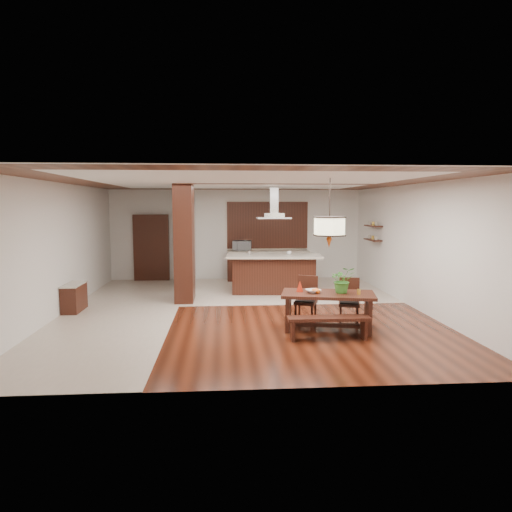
{
  "coord_description": "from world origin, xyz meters",
  "views": [
    {
      "loc": [
        -0.46,
        -10.2,
        2.4
      ],
      "look_at": [
        0.3,
        0.0,
        1.25
      ],
      "focal_mm": 32.0,
      "sensor_mm": 36.0,
      "label": 1
    }
  ],
  "objects": [
    {
      "name": "room_shell",
      "position": [
        0.0,
        0.0,
        2.06
      ],
      "size": [
        9.0,
        9.04,
        2.92
      ],
      "color": "#361409",
      "rests_on": "ground"
    },
    {
      "name": "tile_hallway",
      "position": [
        -2.75,
        0.0,
        0.01
      ],
      "size": [
        2.5,
        9.0,
        0.01
      ],
      "primitive_type": "cube",
      "color": "beige",
      "rests_on": "ground"
    },
    {
      "name": "tile_kitchen",
      "position": [
        1.25,
        2.5,
        0.01
      ],
      "size": [
        5.5,
        4.0,
        0.01
      ],
      "primitive_type": "cube",
      "color": "beige",
      "rests_on": "ground"
    },
    {
      "name": "soffit_band",
      "position": [
        0.0,
        0.0,
        2.88
      ],
      "size": [
        8.0,
        9.0,
        0.02
      ],
      "primitive_type": "cube",
      "color": "#391B0E",
      "rests_on": "room_shell"
    },
    {
      "name": "partition_pier",
      "position": [
        -1.4,
        1.2,
        1.45
      ],
      "size": [
        0.45,
        1.0,
        2.9
      ],
      "primitive_type": "cube",
      "color": "black",
      "rests_on": "ground"
    },
    {
      "name": "partition_stub",
      "position": [
        -1.4,
        3.3,
        1.45
      ],
      "size": [
        0.18,
        2.4,
        2.9
      ],
      "primitive_type": "cube",
      "color": "silver",
      "rests_on": "ground"
    },
    {
      "name": "hallway_console",
      "position": [
        -3.81,
        0.2,
        0.32
      ],
      "size": [
        0.37,
        0.88,
        0.63
      ],
      "primitive_type": "cube",
      "color": "black",
      "rests_on": "ground"
    },
    {
      "name": "hallway_doorway",
      "position": [
        -2.7,
        4.4,
        1.05
      ],
      "size": [
        1.1,
        0.2,
        2.1
      ],
      "primitive_type": "cube",
      "color": "black",
      "rests_on": "ground"
    },
    {
      "name": "rear_counter",
      "position": [
        1.0,
        4.2,
        0.48
      ],
      "size": [
        2.6,
        0.62,
        0.95
      ],
      "color": "black",
      "rests_on": "ground"
    },
    {
      "name": "kitchen_window",
      "position": [
        1.0,
        4.46,
        1.75
      ],
      "size": [
        2.6,
        0.08,
        1.5
      ],
      "primitive_type": "cube",
      "color": "brown",
      "rests_on": "room_shell"
    },
    {
      "name": "shelf_lower",
      "position": [
        3.87,
        2.6,
        1.4
      ],
      "size": [
        0.26,
        0.9,
        0.04
      ],
      "primitive_type": "cube",
      "color": "black",
      "rests_on": "room_shell"
    },
    {
      "name": "shelf_upper",
      "position": [
        3.87,
        2.6,
        1.8
      ],
      "size": [
        0.26,
        0.9,
        0.04
      ],
      "primitive_type": "cube",
      "color": "black",
      "rests_on": "room_shell"
    },
    {
      "name": "dining_table",
      "position": [
        1.55,
        -1.76,
        0.53
      ],
      "size": [
        1.89,
        1.21,
        0.73
      ],
      "rotation": [
        0.0,
        0.0,
        -0.21
      ],
      "color": "black",
      "rests_on": "ground"
    },
    {
      "name": "dining_bench",
      "position": [
        1.42,
        -2.37,
        0.21
      ],
      "size": [
        1.48,
        0.34,
        0.42
      ],
      "primitive_type": null,
      "rotation": [
        0.0,
        0.0,
        -0.01
      ],
      "color": "black",
      "rests_on": "ground"
    },
    {
      "name": "dining_chair_left",
      "position": [
        1.24,
        -1.15,
        0.47
      ],
      "size": [
        0.55,
        0.55,
        0.94
      ],
      "primitive_type": null,
      "rotation": [
        0.0,
        0.0,
        -0.4
      ],
      "color": "black",
      "rests_on": "ground"
    },
    {
      "name": "dining_chair_right",
      "position": [
        2.09,
        -1.33,
        0.46
      ],
      "size": [
        0.5,
        0.5,
        0.92
      ],
      "primitive_type": null,
      "rotation": [
        0.0,
        0.0,
        -0.26
      ],
      "color": "black",
      "rests_on": "ground"
    },
    {
      "name": "pendant_lantern",
      "position": [
        1.55,
        -1.76,
        2.25
      ],
      "size": [
        0.64,
        0.64,
        1.31
      ],
      "primitive_type": null,
      "color": "beige",
      "rests_on": "room_shell"
    },
    {
      "name": "foliage_plant",
      "position": [
        1.82,
        -1.78,
        0.98
      ],
      "size": [
        0.46,
        0.4,
        0.5
      ],
      "primitive_type": "imported",
      "rotation": [
        0.0,
        0.0,
        0.01
      ],
      "color": "#387C29",
      "rests_on": "dining_table"
    },
    {
      "name": "fruit_bowl",
      "position": [
        1.27,
        -1.74,
        0.76
      ],
      "size": [
        0.35,
        0.35,
        0.07
      ],
      "primitive_type": "imported",
      "rotation": [
        0.0,
        0.0,
        0.35
      ],
      "color": "beige",
      "rests_on": "dining_table"
    },
    {
      "name": "napkin_cone",
      "position": [
        1.03,
        -1.58,
        0.83
      ],
      "size": [
        0.16,
        0.16,
        0.21
      ],
      "primitive_type": "cone",
      "rotation": [
        0.0,
        0.0,
        -0.19
      ],
      "color": "#9D1D0B",
      "rests_on": "dining_table"
    },
    {
      "name": "gold_ornament",
      "position": [
        2.09,
        -1.94,
        0.78
      ],
      "size": [
        0.08,
        0.08,
        0.1
      ],
      "primitive_type": "cylinder",
      "rotation": [
        0.0,
        0.0,
        0.14
      ],
      "color": "gold",
      "rests_on": "dining_table"
    },
    {
      "name": "kitchen_island",
      "position": [
        0.93,
        2.04,
        0.54
      ],
      "size": [
        2.63,
        1.3,
        1.05
      ],
      "rotation": [
        0.0,
        0.0,
        -0.08
      ],
      "color": "black",
      "rests_on": "ground"
    },
    {
      "name": "range_hood",
      "position": [
        0.93,
        2.04,
        2.46
      ],
      "size": [
        0.9,
        0.55,
        0.87
      ],
      "primitive_type": null,
      "color": "silver",
      "rests_on": "room_shell"
    },
    {
      "name": "island_cup",
      "position": [
        1.35,
        1.98,
        1.1
      ],
      "size": [
        0.14,
        0.14,
        0.1
      ],
      "primitive_type": "imported",
      "rotation": [
        0.0,
        0.0,
        0.09
      ],
      "color": "silver",
      "rests_on": "kitchen_island"
    },
    {
      "name": "microwave",
      "position": [
        0.17,
        4.2,
        1.11
      ],
      "size": [
        0.62,
        0.46,
        0.32
      ],
      "primitive_type": "imported",
      "rotation": [
        0.0,
        0.0,
        -0.12
      ],
      "color": "#ADAFB4",
      "rests_on": "rear_counter"
    }
  ]
}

